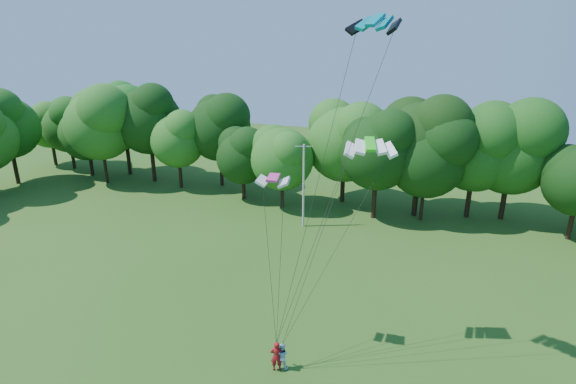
% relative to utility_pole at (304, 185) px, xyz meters
% --- Properties ---
extents(utility_pole, '(1.62, 0.66, 8.49)m').
position_rel_utility_pole_xyz_m(utility_pole, '(0.00, 0.00, 0.00)').
color(utility_pole, '#B1B1A8').
rests_on(utility_pole, ground).
extents(kite_flyer_left, '(0.81, 0.67, 1.90)m').
position_rel_utility_pole_xyz_m(kite_flyer_left, '(5.10, -20.35, -3.41)').
color(kite_flyer_left, maroon).
rests_on(kite_flyer_left, ground).
extents(kite_flyer_right, '(0.83, 0.66, 1.63)m').
position_rel_utility_pole_xyz_m(kite_flyer_right, '(5.33, -20.06, -3.54)').
color(kite_flyer_right, '#B5D7FB').
rests_on(kite_flyer_right, ground).
extents(kite_teal, '(2.73, 1.89, 0.66)m').
position_rel_utility_pole_xyz_m(kite_teal, '(9.08, -17.36, 14.53)').
color(kite_teal, '#047A8B').
rests_on(kite_teal, ground).
extents(kite_green, '(2.96, 1.99, 0.65)m').
position_rel_utility_pole_xyz_m(kite_green, '(8.94, -15.80, 8.23)').
color(kite_green, '#2CD21F').
rests_on(kite_green, ground).
extents(kite_pink, '(1.94, 1.10, 0.31)m').
position_rel_utility_pole_xyz_m(kite_pink, '(4.12, -18.12, 6.47)').
color(kite_pink, '#CD388A').
rests_on(kite_pink, ground).
extents(tree_back_west, '(9.39, 9.39, 13.66)m').
position_rel_utility_pole_xyz_m(tree_back_west, '(-28.59, 9.19, 4.18)').
color(tree_back_west, '#2F2312').
rests_on(tree_back_west, ground).
extents(tree_back_center, '(9.37, 9.37, 13.62)m').
position_rel_utility_pole_xyz_m(tree_back_center, '(10.29, 6.99, 4.15)').
color(tree_back_center, black).
rests_on(tree_back_center, ground).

